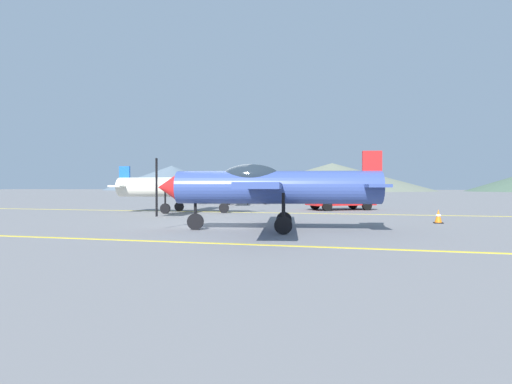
{
  "coord_description": "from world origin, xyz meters",
  "views": [
    {
      "loc": [
        4.97,
        -14.95,
        1.54
      ],
      "look_at": [
        -1.19,
        10.0,
        1.2
      ],
      "focal_mm": 28.76,
      "sensor_mm": 36.0,
      "label": 1
    }
  ],
  "objects_px": {
    "traffic_cone_front": "(438,216)",
    "airplane_far": "(235,186)",
    "airplane_mid": "(181,186)",
    "car_sedan": "(341,197)",
    "airplane_near": "(269,186)"
  },
  "relations": [
    {
      "from": "car_sedan",
      "to": "traffic_cone_front",
      "type": "height_order",
      "value": "car_sedan"
    },
    {
      "from": "airplane_mid",
      "to": "traffic_cone_front",
      "type": "bearing_deg",
      "value": -16.47
    },
    {
      "from": "airplane_mid",
      "to": "airplane_far",
      "type": "relative_size",
      "value": 1.0
    },
    {
      "from": "traffic_cone_front",
      "to": "airplane_far",
      "type": "bearing_deg",
      "value": 130.98
    },
    {
      "from": "airplane_near",
      "to": "traffic_cone_front",
      "type": "distance_m",
      "value": 7.82
    },
    {
      "from": "traffic_cone_front",
      "to": "car_sedan",
      "type": "bearing_deg",
      "value": 115.44
    },
    {
      "from": "airplane_far",
      "to": "traffic_cone_front",
      "type": "relative_size",
      "value": 15.6
    },
    {
      "from": "airplane_mid",
      "to": "car_sedan",
      "type": "relative_size",
      "value": 2.0
    },
    {
      "from": "airplane_near",
      "to": "car_sedan",
      "type": "distance_m",
      "value": 13.71
    },
    {
      "from": "airplane_near",
      "to": "airplane_mid",
      "type": "xyz_separation_m",
      "value": [
        -7.12,
        8.41,
        0.0
      ]
    },
    {
      "from": "airplane_mid",
      "to": "car_sedan",
      "type": "bearing_deg",
      "value": 29.43
    },
    {
      "from": "airplane_far",
      "to": "airplane_near",
      "type": "bearing_deg",
      "value": -70.1
    },
    {
      "from": "airplane_near",
      "to": "car_sedan",
      "type": "height_order",
      "value": "airplane_near"
    },
    {
      "from": "airplane_near",
      "to": "airplane_far",
      "type": "xyz_separation_m",
      "value": [
        -7.27,
        20.07,
        0.0
      ]
    },
    {
      "from": "traffic_cone_front",
      "to": "airplane_mid",
      "type": "bearing_deg",
      "value": 163.53
    }
  ]
}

